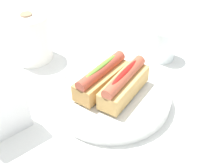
{
  "coord_description": "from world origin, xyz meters",
  "views": [
    {
      "loc": [
        -0.48,
        -0.33,
        0.52
      ],
      "look_at": [
        -0.01,
        0.01,
        0.06
      ],
      "focal_mm": 53.19,
      "sensor_mm": 36.0,
      "label": 1
    }
  ],
  "objects_px": {
    "serving_bowl": "(112,96)",
    "hotdog_back": "(101,78)",
    "paper_towel_roll": "(30,37)",
    "water_glass": "(163,45)",
    "hotdog_front": "(123,85)"
  },
  "relations": [
    {
      "from": "serving_bowl",
      "to": "hotdog_back",
      "type": "bearing_deg",
      "value": 96.25
    },
    {
      "from": "serving_bowl",
      "to": "paper_towel_roll",
      "type": "height_order",
      "value": "paper_towel_roll"
    },
    {
      "from": "serving_bowl",
      "to": "water_glass",
      "type": "xyz_separation_m",
      "value": [
        0.23,
        -0.0,
        0.02
      ]
    },
    {
      "from": "hotdog_back",
      "to": "paper_towel_roll",
      "type": "distance_m",
      "value": 0.26
    },
    {
      "from": "hotdog_front",
      "to": "paper_towel_roll",
      "type": "distance_m",
      "value": 0.32
    },
    {
      "from": "hotdog_back",
      "to": "water_glass",
      "type": "relative_size",
      "value": 1.67
    },
    {
      "from": "serving_bowl",
      "to": "water_glass",
      "type": "relative_size",
      "value": 3.04
    },
    {
      "from": "water_glass",
      "to": "paper_towel_roll",
      "type": "distance_m",
      "value": 0.36
    },
    {
      "from": "water_glass",
      "to": "serving_bowl",
      "type": "bearing_deg",
      "value": 179.64
    },
    {
      "from": "serving_bowl",
      "to": "water_glass",
      "type": "bearing_deg",
      "value": -0.36
    },
    {
      "from": "water_glass",
      "to": "paper_towel_roll",
      "type": "xyz_separation_m",
      "value": [
        -0.21,
        0.29,
        0.02
      ]
    },
    {
      "from": "serving_bowl",
      "to": "hotdog_back",
      "type": "relative_size",
      "value": 1.83
    },
    {
      "from": "hotdog_back",
      "to": "hotdog_front",
      "type": "bearing_deg",
      "value": -83.75
    },
    {
      "from": "hotdog_front",
      "to": "hotdog_back",
      "type": "relative_size",
      "value": 1.02
    },
    {
      "from": "hotdog_back",
      "to": "serving_bowl",
      "type": "bearing_deg",
      "value": -83.75
    }
  ]
}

